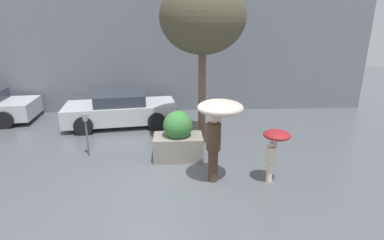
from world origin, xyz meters
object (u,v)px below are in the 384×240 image
at_px(person_child, 275,142).
at_px(street_tree, 203,18).
at_px(parking_meter, 86,126).
at_px(planter_box, 178,138).
at_px(person_adult, 218,118).
at_px(parked_car_near, 121,110).

bearing_deg(person_child, street_tree, 151.35).
bearing_deg(parking_meter, planter_box, -6.33).
xyz_separation_m(person_adult, street_tree, (-0.16, 2.55, 2.24)).
height_order(person_adult, parked_car_near, person_adult).
distance_m(planter_box, person_adult, 2.00).
bearing_deg(parked_car_near, person_child, -144.86).
xyz_separation_m(planter_box, parked_car_near, (-2.15, 3.20, -0.02)).
xyz_separation_m(parked_car_near, street_tree, (2.93, -2.09, 3.30)).
bearing_deg(street_tree, planter_box, -125.05).
bearing_deg(person_child, person_adult, -152.84).
distance_m(person_adult, person_child, 1.48).
height_order(person_adult, parking_meter, person_adult).
xyz_separation_m(person_child, parked_car_near, (-4.43, 4.75, -0.46)).
distance_m(person_adult, parked_car_near, 5.67).
height_order(planter_box, street_tree, street_tree).
bearing_deg(person_adult, parked_car_near, 159.10).
height_order(planter_box, person_adult, person_adult).
bearing_deg(person_adult, street_tree, 129.02).
relative_size(person_child, street_tree, 0.27).
xyz_separation_m(person_child, parking_meter, (-4.92, 1.85, -0.13)).
bearing_deg(person_adult, person_child, 30.79).
height_order(person_adult, person_child, person_adult).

